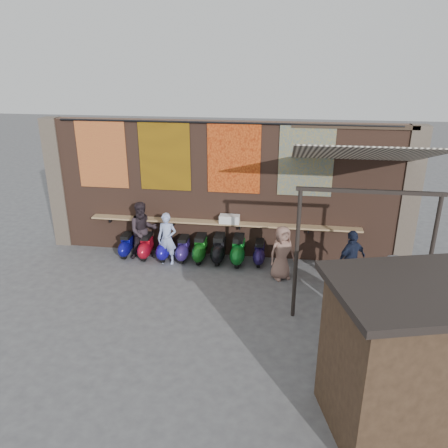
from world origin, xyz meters
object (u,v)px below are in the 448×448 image
object	(u,v)px
scooter_stool_0	(127,245)
scooter_stool_1	(146,246)
scooter_stool_5	(219,249)
shelf_box	(229,219)
scooter_stool_6	(238,250)
scooter_stool_4	(200,249)
shopper_tan	(282,253)
shopper_grey	(390,297)
market_stall	(408,363)
diner_right	(143,231)
scooter_stool_2	(165,247)
scooter_stool_3	(183,249)
shopper_navy	(351,260)
scooter_stool_7	(259,253)
diner_left	(167,239)

from	to	relation	value
scooter_stool_0	scooter_stool_1	world-z (taller)	scooter_stool_1
scooter_stool_1	scooter_stool_5	xyz separation A→B (m)	(2.20, 0.04, 0.04)
shelf_box	scooter_stool_6	xyz separation A→B (m)	(0.31, -0.35, -0.83)
scooter_stool_4	shopper_tan	bearing A→B (deg)	-17.06
shopper_grey	market_stall	world-z (taller)	market_stall
scooter_stool_1	shopper_grey	bearing A→B (deg)	-25.38
shelf_box	diner_right	distance (m)	2.57
scooter_stool_2	scooter_stool_3	world-z (taller)	scooter_stool_2
scooter_stool_1	scooter_stool_2	xyz separation A→B (m)	(0.57, -0.00, 0.01)
scooter_stool_1	scooter_stool_3	world-z (taller)	scooter_stool_1
scooter_stool_1	scooter_stool_4	xyz separation A→B (m)	(1.65, 0.01, 0.03)
scooter_stool_2	shopper_tan	distance (m)	3.56
scooter_stool_4	shopper_navy	distance (m)	4.29
scooter_stool_7	market_stall	size ratio (longest dim) A/B	0.29
diner_left	shopper_tan	distance (m)	3.33
scooter_stool_0	scooter_stool_1	distance (m)	0.63
diner_left	diner_right	world-z (taller)	diner_right
scooter_stool_2	diner_right	distance (m)	0.81
scooter_stool_1	scooter_stool_2	distance (m)	0.57
diner_right	scooter_stool_2	bearing A→B (deg)	-27.59
shelf_box	shopper_tan	distance (m)	1.95
scooter_stool_6	shopper_navy	xyz separation A→B (m)	(3.02, -0.97, 0.38)
diner_left	shopper_grey	size ratio (longest dim) A/B	0.82
scooter_stool_2	shopper_tan	xyz separation A→B (m)	(3.46, -0.72, 0.38)
shopper_navy	shopper_tan	size ratio (longest dim) A/B	1.06
scooter_stool_2	scooter_stool_6	xyz separation A→B (m)	(2.20, -0.00, 0.05)
scooter_stool_5	scooter_stool_7	bearing A→B (deg)	1.61
diner_left	scooter_stool_1	bearing A→B (deg)	163.85
scooter_stool_6	shopper_navy	bearing A→B (deg)	-17.80
scooter_stool_2	diner_right	xyz separation A→B (m)	(-0.63, 0.00, 0.50)
shelf_box	scooter_stool_4	xyz separation A→B (m)	(-0.82, -0.33, -0.85)
scooter_stool_4	shopper_tan	size ratio (longest dim) A/B	0.55
shelf_box	diner_left	world-z (taller)	diner_left
shopper_tan	scooter_stool_2	bearing A→B (deg)	136.64
scooter_stool_2	diner_right	size ratio (longest dim) A/B	0.45
scooter_stool_7	scooter_stool_2	bearing A→B (deg)	-178.44
shopper_navy	scooter_stool_7	bearing A→B (deg)	-62.61
scooter_stool_3	scooter_stool_5	world-z (taller)	scooter_stool_5
scooter_stool_6	diner_left	bearing A→B (deg)	-173.00
scooter_stool_2	shopper_grey	bearing A→B (deg)	-27.52
scooter_stool_2	scooter_stool_3	size ratio (longest dim) A/B	1.04
scooter_stool_2	diner_right	bearing A→B (deg)	179.67
shelf_box	shopper_navy	bearing A→B (deg)	-21.61
scooter_stool_5	shopper_navy	size ratio (longest dim) A/B	0.54
scooter_stool_2	scooter_stool_3	distance (m)	0.56
scooter_stool_7	diner_left	bearing A→B (deg)	-172.87
scooter_stool_0	shopper_grey	xyz separation A→B (m)	(6.98, -3.05, 0.59)
scooter_stool_6	market_stall	bearing A→B (deg)	-59.52
scooter_stool_2	shelf_box	bearing A→B (deg)	10.33
scooter_stool_5	shopper_navy	bearing A→B (deg)	-15.79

